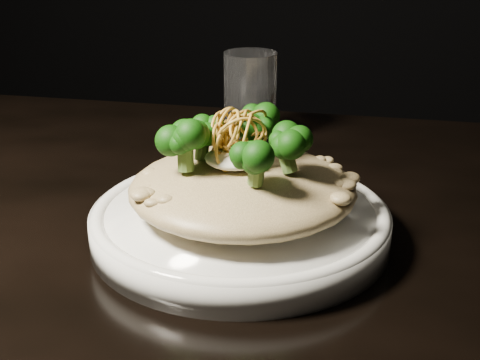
# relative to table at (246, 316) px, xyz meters

# --- Properties ---
(table) EXTENTS (1.10, 0.80, 0.75)m
(table) POSITION_rel_table_xyz_m (0.00, 0.00, 0.00)
(table) COLOR black
(table) RESTS_ON ground
(plate) EXTENTS (0.26, 0.26, 0.03)m
(plate) POSITION_rel_table_xyz_m (-0.00, -0.00, 0.10)
(plate) COLOR white
(plate) RESTS_ON table
(risotto) EXTENTS (0.19, 0.19, 0.04)m
(risotto) POSITION_rel_table_xyz_m (-0.00, -0.00, 0.13)
(risotto) COLOR brown
(risotto) RESTS_ON plate
(broccoli) EXTENTS (0.12, 0.12, 0.04)m
(broccoli) POSITION_rel_table_xyz_m (-0.00, -0.01, 0.17)
(broccoli) COLOR black
(broccoli) RESTS_ON risotto
(cheese) EXTENTS (0.05, 0.05, 0.01)m
(cheese) POSITION_rel_table_xyz_m (-0.01, -0.01, 0.16)
(cheese) COLOR white
(cheese) RESTS_ON risotto
(shallots) EXTENTS (0.05, 0.05, 0.03)m
(shallots) POSITION_rel_table_xyz_m (-0.01, -0.00, 0.18)
(shallots) COLOR #90611E
(shallots) RESTS_ON cheese
(drinking_glass) EXTENTS (0.07, 0.07, 0.11)m
(drinking_glass) POSITION_rel_table_xyz_m (-0.05, 0.25, 0.14)
(drinking_glass) COLOR white
(drinking_glass) RESTS_ON table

